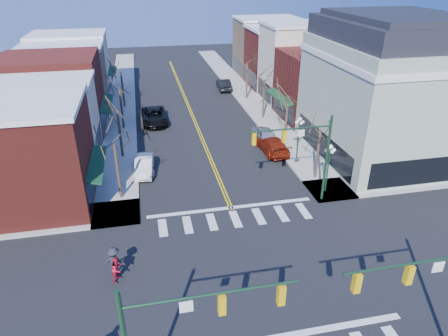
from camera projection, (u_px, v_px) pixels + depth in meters
ground at (259, 275)px, 24.37m from camera, size 160.00×160.00×0.00m
sidewalk_left at (120, 153)px, 40.18m from camera, size 3.50×70.00×0.15m
sidewalk_right at (284, 139)px, 43.39m from camera, size 3.50×70.00×0.15m
bldg_left_brick_a at (19, 158)px, 29.96m from camera, size 10.00×8.50×8.00m
bldg_left_stucco_a at (40, 125)px, 36.84m from camera, size 10.00×7.00×7.50m
bldg_left_brick_b at (53, 95)px, 43.60m from camera, size 10.00×9.00×8.50m
bldg_left_tan at (65, 80)px, 50.95m from camera, size 10.00×7.50×7.80m
bldg_left_stucco_b at (72, 65)px, 57.63m from camera, size 10.00×8.00×8.20m
bldg_right_brick_a at (324, 86)px, 47.87m from camera, size 10.00×8.50×8.00m
bldg_right_stucco at (301, 64)px, 54.18m from camera, size 10.00×7.00×10.00m
bldg_right_brick_b at (282, 58)px, 61.07m from camera, size 10.00×8.00×8.50m
bldg_right_tan at (266, 47)px, 67.93m from camera, size 10.00×8.00×9.00m
victorian_corner at (389, 89)px, 37.03m from camera, size 12.25×14.25×13.30m
traffic_mast_near_left at (176, 334)px, 14.76m from camera, size 6.60×0.28×7.20m
traffic_mast_near_right at (440, 289)px, 16.79m from camera, size 6.60×0.28×7.20m
traffic_mast_far_right at (305, 149)px, 29.71m from camera, size 6.60×0.28×7.20m
lamppost_corner at (329, 160)px, 31.95m from camera, size 0.36×0.36×4.33m
lamppost_midblock at (299, 131)px, 37.62m from camera, size 0.36×0.36×4.33m
tree_left_a at (118, 172)px, 31.35m from camera, size 0.24×0.24×4.76m
tree_left_b at (120, 133)px, 38.26m from camera, size 0.24×0.24×5.04m
tree_left_c at (122, 110)px, 45.36m from camera, size 0.24×0.24×4.55m
tree_left_d at (123, 89)px, 52.26m from camera, size 0.24×0.24×4.90m
tree_right_a at (318, 155)px, 34.46m from camera, size 0.24×0.24×4.62m
tree_right_b at (286, 120)px, 41.32m from camera, size 0.24×0.24×5.18m
tree_right_c at (264, 99)px, 48.38m from camera, size 0.24×0.24×4.83m
tree_right_d at (247, 82)px, 55.33m from camera, size 0.24×0.24×4.97m
car_left_near at (144, 164)px, 36.46m from camera, size 1.81×4.27×1.44m
car_left_mid at (144, 165)px, 36.13m from camera, size 1.96×4.56×1.46m
car_left_far at (154, 116)px, 47.65m from camera, size 2.95×6.23×1.72m
car_right_near at (272, 145)px, 40.18m from camera, size 2.49×5.54×1.58m
car_right_mid at (264, 134)px, 42.55m from camera, size 2.01×4.90×1.67m
car_right_far at (224, 84)px, 60.52m from camera, size 1.94×5.06×1.64m
pedestrian_red_b at (117, 269)px, 23.46m from camera, size 0.95×1.00×1.62m
pedestrian_dark_b at (115, 261)px, 23.80m from camera, size 1.40×1.00×1.95m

